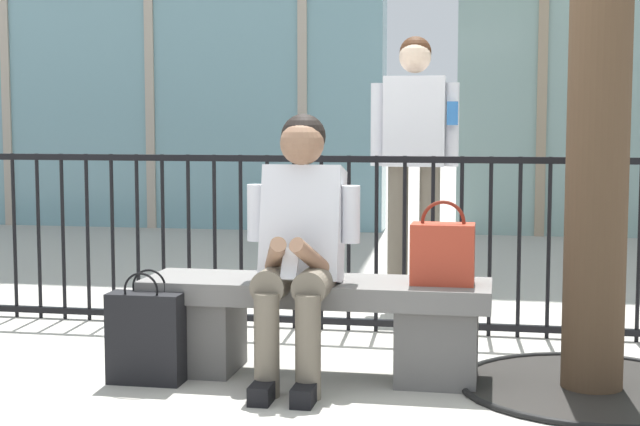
# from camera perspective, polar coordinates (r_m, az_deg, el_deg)

# --- Properties ---
(ground_plane) EXTENTS (60.00, 60.00, 0.00)m
(ground_plane) POSITION_cam_1_polar(r_m,az_deg,el_deg) (4.48, -0.24, -9.71)
(ground_plane) COLOR #B2ADA3
(stone_bench) EXTENTS (1.60, 0.44, 0.45)m
(stone_bench) POSITION_cam_1_polar(r_m,az_deg,el_deg) (4.42, -0.24, -6.32)
(stone_bench) COLOR slate
(stone_bench) RESTS_ON ground
(seated_person_with_phone) EXTENTS (0.52, 0.66, 1.21)m
(seated_person_with_phone) POSITION_cam_1_polar(r_m,az_deg,el_deg) (4.24, -1.26, -1.62)
(seated_person_with_phone) COLOR #6B6051
(seated_person_with_phone) RESTS_ON ground
(handbag_on_bench) EXTENTS (0.28, 0.17, 0.38)m
(handbag_on_bench) POSITION_cam_1_polar(r_m,az_deg,el_deg) (4.28, 7.38, -2.37)
(handbag_on_bench) COLOR #B23823
(handbag_on_bench) RESTS_ON stone_bench
(shopping_bag) EXTENTS (0.34, 0.14, 0.51)m
(shopping_bag) POSITION_cam_1_polar(r_m,az_deg,el_deg) (4.38, -10.42, -7.32)
(shopping_bag) COLOR black
(shopping_bag) RESTS_ON ground
(bystander_at_railing) EXTENTS (0.55, 0.27, 1.71)m
(bystander_at_railing) POSITION_cam_1_polar(r_m,az_deg,el_deg) (6.00, 5.69, 3.79)
(bystander_at_railing) COLOR #6B6051
(bystander_at_railing) RESTS_ON ground
(plaza_railing) EXTENTS (8.78, 0.04, 0.99)m
(plaza_railing) POSITION_cam_1_polar(r_m,az_deg,el_deg) (5.33, 1.73, -1.78)
(plaza_railing) COLOR black
(plaza_railing) RESTS_ON ground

